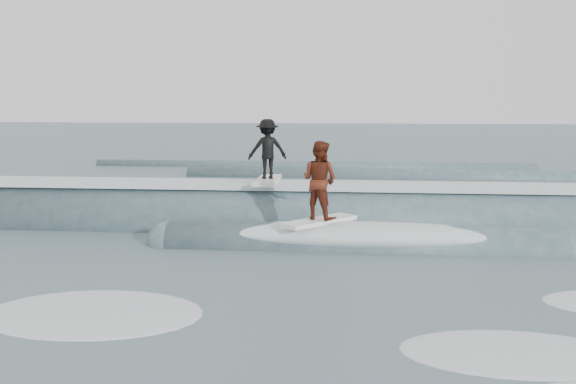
{
  "coord_description": "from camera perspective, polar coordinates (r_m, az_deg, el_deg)",
  "views": [
    {
      "loc": [
        1.55,
        -9.86,
        3.4
      ],
      "look_at": [
        0.0,
        5.85,
        1.1
      ],
      "focal_mm": 40.0,
      "sensor_mm": 36.0,
      "label": 1
    }
  ],
  "objects": [
    {
      "name": "breaking_wave",
      "position": [
        16.76,
        1.18,
        -3.27
      ],
      "size": [
        20.63,
        3.92,
        2.28
      ],
      "color": "#324E55",
      "rests_on": "ground"
    },
    {
      "name": "far_swells",
      "position": [
        27.78,
        1.85,
        1.26
      ],
      "size": [
        34.77,
        8.65,
        0.8
      ],
      "color": "#324E55",
      "rests_on": "ground"
    },
    {
      "name": "whitewater",
      "position": [
        9.07,
        8.16,
        -13.84
      ],
      "size": [
        14.85,
        6.85,
        0.1
      ],
      "color": "silver",
      "rests_on": "ground"
    },
    {
      "name": "surfer_black",
      "position": [
        16.92,
        -1.84,
        3.56
      ],
      "size": [
        1.14,
        2.0,
        1.67
      ],
      "color": "silver",
      "rests_on": "ground"
    },
    {
      "name": "surfer_red",
      "position": [
        14.66,
        2.82,
        0.71
      ],
      "size": [
        1.75,
        1.85,
        1.9
      ],
      "color": "white",
      "rests_on": "ground"
    },
    {
      "name": "ground",
      "position": [
        10.55,
        -3.17,
        -10.54
      ],
      "size": [
        160.0,
        160.0,
        0.0
      ],
      "primitive_type": "plane",
      "color": "#41565F",
      "rests_on": "ground"
    }
  ]
}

